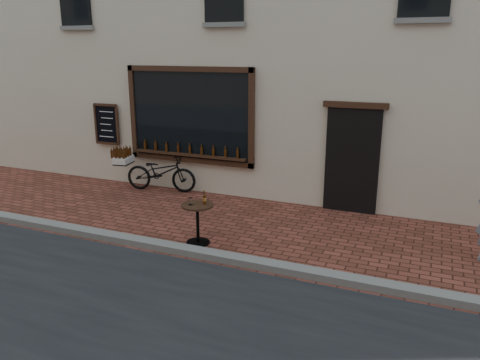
% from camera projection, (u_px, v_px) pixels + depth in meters
% --- Properties ---
extents(ground, '(90.00, 90.00, 0.00)m').
position_uv_depth(ground, '(193.00, 261.00, 7.65)').
color(ground, '#56271B').
rests_on(ground, ground).
extents(kerb, '(90.00, 0.25, 0.12)m').
position_uv_depth(kerb, '(199.00, 253.00, 7.81)').
color(kerb, slate).
rests_on(kerb, ground).
extents(cargo_bicycle, '(2.12, 0.89, 0.99)m').
position_uv_depth(cargo_bicycle, '(160.00, 172.00, 11.34)').
color(cargo_bicycle, black).
rests_on(cargo_bicycle, ground).
extents(bistro_table, '(0.57, 0.57, 0.98)m').
position_uv_depth(bistro_table, '(198.00, 216.00, 8.21)').
color(bistro_table, black).
rests_on(bistro_table, ground).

